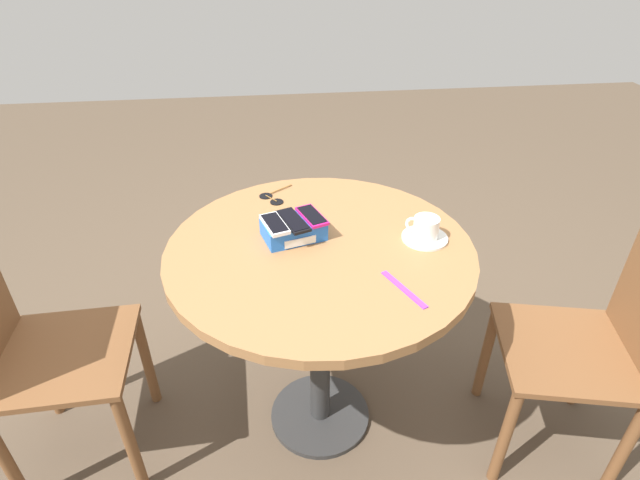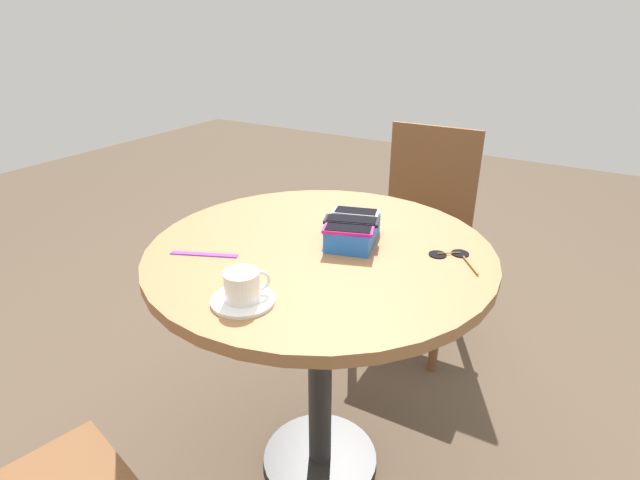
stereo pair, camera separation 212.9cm
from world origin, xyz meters
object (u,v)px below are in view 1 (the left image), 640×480
(round_table, at_px, (320,279))
(saucer, at_px, (425,239))
(chair_near_window, at_px, (38,353))
(lanyard_strap, at_px, (404,289))
(sunglasses, at_px, (272,198))
(chair_far_side, at_px, (588,350))
(phone_white, at_px, (275,224))
(phone_magenta, at_px, (312,216))
(coffee_cup, at_px, (426,228))
(phone_black, at_px, (293,221))
(phone_box, at_px, (293,229))

(round_table, xyz_separation_m, saucer, (0.31, -0.00, 0.13))
(chair_near_window, bearing_deg, lanyard_strap, -10.43)
(round_table, height_order, lanyard_strap, lanyard_strap)
(sunglasses, bearing_deg, chair_far_side, -27.79)
(phone_white, bearing_deg, chair_far_side, -13.51)
(phone_magenta, relative_size, lanyard_strap, 0.80)
(chair_far_side, bearing_deg, round_table, 166.90)
(round_table, bearing_deg, lanyard_strap, -49.94)
(chair_near_window, bearing_deg, sunglasses, 24.95)
(coffee_cup, bearing_deg, phone_black, 171.80)
(coffee_cup, height_order, chair_far_side, same)
(phone_black, bearing_deg, saucer, -8.37)
(round_table, xyz_separation_m, phone_white, (-0.13, 0.04, 0.18))
(round_table, height_order, chair_near_window, chair_near_window)
(phone_white, height_order, phone_black, phone_white)
(coffee_cup, bearing_deg, saucer, -36.29)
(phone_magenta, height_order, lanyard_strap, phone_magenta)
(coffee_cup, xyz_separation_m, chair_far_side, (0.50, -0.19, -0.36))
(round_table, bearing_deg, chair_far_side, -13.10)
(saucer, distance_m, chair_near_window, 1.20)
(chair_near_window, bearing_deg, phone_black, 6.17)
(phone_box, relative_size, chair_far_side, 0.24)
(phone_black, relative_size, phone_magenta, 1.11)
(sunglasses, xyz_separation_m, chair_far_side, (0.94, -0.49, -0.33))
(round_table, distance_m, phone_magenta, 0.20)
(phone_magenta, distance_m, sunglasses, 0.26)
(phone_black, xyz_separation_m, chair_near_window, (-0.78, -0.08, -0.36))
(round_table, xyz_separation_m, phone_box, (-0.07, 0.06, 0.15))
(saucer, height_order, chair_near_window, chair_near_window)
(saucer, bearing_deg, chair_near_window, -178.62)
(round_table, distance_m, phone_white, 0.22)
(phone_box, bearing_deg, chair_near_window, -173.45)
(round_table, height_order, phone_black, phone_black)
(phone_black, relative_size, sunglasses, 1.08)
(round_table, bearing_deg, sunglasses, 112.41)
(saucer, bearing_deg, phone_white, 174.59)
(round_table, bearing_deg, saucer, -0.90)
(phone_white, bearing_deg, phone_black, 15.62)
(coffee_cup, height_order, sunglasses, coffee_cup)
(coffee_cup, bearing_deg, round_table, 179.35)
(sunglasses, bearing_deg, round_table, -67.59)
(lanyard_strap, bearing_deg, phone_box, 132.84)
(phone_box, relative_size, saucer, 1.47)
(coffee_cup, bearing_deg, phone_box, 171.02)
(sunglasses, relative_size, chair_far_side, 0.17)
(coffee_cup, relative_size, chair_near_window, 0.10)
(phone_white, bearing_deg, round_table, -16.11)
(phone_black, relative_size, saucer, 1.12)
(phone_magenta, relative_size, coffee_cup, 1.47)
(sunglasses, bearing_deg, coffee_cup, -35.39)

